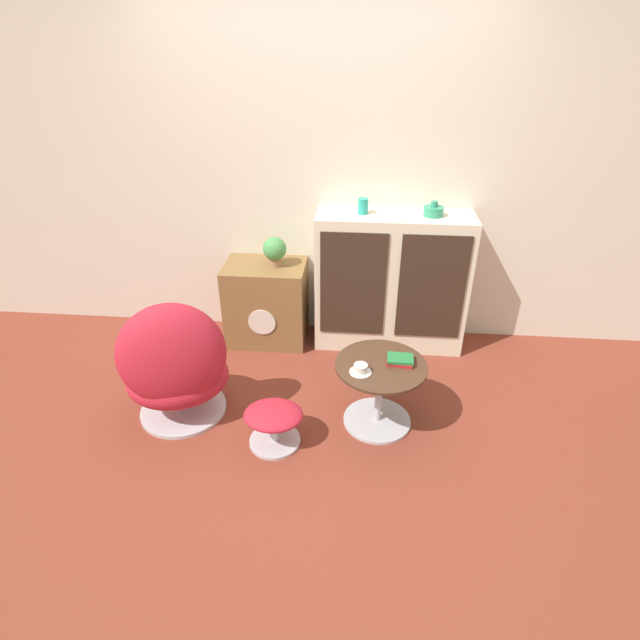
{
  "coord_description": "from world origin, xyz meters",
  "views": [
    {
      "loc": [
        0.32,
        -2.25,
        2.19
      ],
      "look_at": [
        0.06,
        0.55,
        0.55
      ],
      "focal_mm": 28.0,
      "sensor_mm": 36.0,
      "label": 1
    }
  ],
  "objects_px": {
    "vase_leftmost": "(363,206)",
    "sideboard": "(391,282)",
    "vase_inner_left": "(434,211)",
    "potted_plant": "(275,250)",
    "teacup": "(361,369)",
    "coffee_table": "(379,389)",
    "tv_console": "(267,303)",
    "ottoman": "(274,420)",
    "egg_chair": "(175,368)",
    "book_stack": "(400,360)"
  },
  "relations": [
    {
      "from": "coffee_table",
      "to": "vase_leftmost",
      "type": "height_order",
      "value": "vase_leftmost"
    },
    {
      "from": "sideboard",
      "to": "vase_leftmost",
      "type": "bearing_deg",
      "value": 179.05
    },
    {
      "from": "ottoman",
      "to": "potted_plant",
      "type": "xyz_separation_m",
      "value": [
        -0.17,
        1.19,
        0.59
      ]
    },
    {
      "from": "coffee_table",
      "to": "potted_plant",
      "type": "height_order",
      "value": "potted_plant"
    },
    {
      "from": "vase_leftmost",
      "to": "coffee_table",
      "type": "bearing_deg",
      "value": -81.15
    },
    {
      "from": "teacup",
      "to": "sideboard",
      "type": "bearing_deg",
      "value": 79.09
    },
    {
      "from": "vase_inner_left",
      "to": "coffee_table",
      "type": "bearing_deg",
      "value": -109.25
    },
    {
      "from": "potted_plant",
      "to": "teacup",
      "type": "relative_size",
      "value": 1.7
    },
    {
      "from": "sideboard",
      "to": "teacup",
      "type": "height_order",
      "value": "sideboard"
    },
    {
      "from": "tv_console",
      "to": "vase_inner_left",
      "type": "relative_size",
      "value": 4.67
    },
    {
      "from": "vase_leftmost",
      "to": "teacup",
      "type": "distance_m",
      "value": 1.25
    },
    {
      "from": "vase_leftmost",
      "to": "sideboard",
      "type": "bearing_deg",
      "value": -0.95
    },
    {
      "from": "vase_inner_left",
      "to": "ottoman",
      "type": "bearing_deg",
      "value": -128.38
    },
    {
      "from": "tv_console",
      "to": "vase_leftmost",
      "type": "distance_m",
      "value": 1.07
    },
    {
      "from": "tv_console",
      "to": "book_stack",
      "type": "xyz_separation_m",
      "value": [
        0.99,
        -0.91,
        0.15
      ]
    },
    {
      "from": "egg_chair",
      "to": "teacup",
      "type": "distance_m",
      "value": 1.14
    },
    {
      "from": "sideboard",
      "to": "vase_leftmost",
      "type": "distance_m",
      "value": 0.63
    },
    {
      "from": "tv_console",
      "to": "coffee_table",
      "type": "bearing_deg",
      "value": -47.06
    },
    {
      "from": "sideboard",
      "to": "tv_console",
      "type": "relative_size",
      "value": 1.75
    },
    {
      "from": "coffee_table",
      "to": "vase_leftmost",
      "type": "bearing_deg",
      "value": 98.85
    },
    {
      "from": "teacup",
      "to": "ottoman",
      "type": "bearing_deg",
      "value": -163.24
    },
    {
      "from": "sideboard",
      "to": "vase_inner_left",
      "type": "height_order",
      "value": "vase_inner_left"
    },
    {
      "from": "vase_leftmost",
      "to": "vase_inner_left",
      "type": "height_order",
      "value": "vase_leftmost"
    },
    {
      "from": "teacup",
      "to": "egg_chair",
      "type": "bearing_deg",
      "value": 178.46
    },
    {
      "from": "coffee_table",
      "to": "potted_plant",
      "type": "relative_size",
      "value": 2.51
    },
    {
      "from": "sideboard",
      "to": "egg_chair",
      "type": "relative_size",
      "value": 1.31
    },
    {
      "from": "tv_console",
      "to": "sideboard",
      "type": "bearing_deg",
      "value": 1.79
    },
    {
      "from": "vase_leftmost",
      "to": "book_stack",
      "type": "distance_m",
      "value": 1.18
    },
    {
      "from": "coffee_table",
      "to": "vase_inner_left",
      "type": "relative_size",
      "value": 4.02
    },
    {
      "from": "coffee_table",
      "to": "teacup",
      "type": "xyz_separation_m",
      "value": [
        -0.12,
        -0.09,
        0.21
      ]
    },
    {
      "from": "sideboard",
      "to": "coffee_table",
      "type": "height_order",
      "value": "sideboard"
    },
    {
      "from": "coffee_table",
      "to": "book_stack",
      "type": "height_order",
      "value": "book_stack"
    },
    {
      "from": "coffee_table",
      "to": "potted_plant",
      "type": "xyz_separation_m",
      "value": [
        -0.79,
        0.94,
        0.51
      ]
    },
    {
      "from": "vase_leftmost",
      "to": "potted_plant",
      "type": "xyz_separation_m",
      "value": [
        -0.64,
        -0.03,
        -0.34
      ]
    },
    {
      "from": "vase_inner_left",
      "to": "egg_chair",
      "type": "bearing_deg",
      "value": -147.03
    },
    {
      "from": "ottoman",
      "to": "coffee_table",
      "type": "distance_m",
      "value": 0.68
    },
    {
      "from": "coffee_table",
      "to": "vase_inner_left",
      "type": "height_order",
      "value": "vase_inner_left"
    },
    {
      "from": "sideboard",
      "to": "egg_chair",
      "type": "bearing_deg",
      "value": -142.38
    },
    {
      "from": "vase_leftmost",
      "to": "teacup",
      "type": "height_order",
      "value": "vase_leftmost"
    },
    {
      "from": "egg_chair",
      "to": "ottoman",
      "type": "bearing_deg",
      "value": -16.01
    },
    {
      "from": "vase_inner_left",
      "to": "tv_console",
      "type": "bearing_deg",
      "value": -178.4
    },
    {
      "from": "potted_plant",
      "to": "ottoman",
      "type": "bearing_deg",
      "value": -81.98
    },
    {
      "from": "potted_plant",
      "to": "book_stack",
      "type": "distance_m",
      "value": 1.32
    },
    {
      "from": "ottoman",
      "to": "vase_inner_left",
      "type": "xyz_separation_m",
      "value": [
        0.97,
        1.22,
        0.92
      ]
    },
    {
      "from": "egg_chair",
      "to": "tv_console",
      "type": "bearing_deg",
      "value": 69.15
    },
    {
      "from": "egg_chair",
      "to": "ottoman",
      "type": "height_order",
      "value": "egg_chair"
    },
    {
      "from": "tv_console",
      "to": "vase_leftmost",
      "type": "height_order",
      "value": "vase_leftmost"
    },
    {
      "from": "teacup",
      "to": "book_stack",
      "type": "relative_size",
      "value": 0.77
    },
    {
      "from": "vase_inner_left",
      "to": "teacup",
      "type": "xyz_separation_m",
      "value": [
        -0.46,
        -1.07,
        -0.62
      ]
    },
    {
      "from": "potted_plant",
      "to": "book_stack",
      "type": "bearing_deg",
      "value": -45.26
    }
  ]
}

